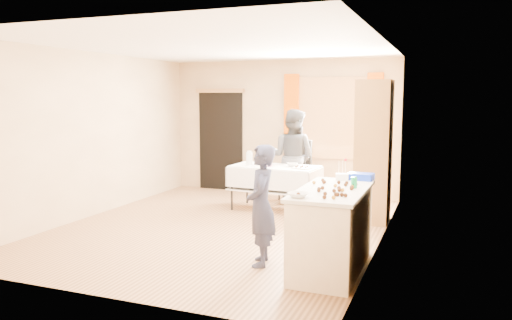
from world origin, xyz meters
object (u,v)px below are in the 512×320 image
at_px(woman, 293,157).
at_px(girl, 261,205).
at_px(party_table, 275,184).
at_px(cabinet, 373,152).
at_px(counter, 332,230).
at_px(chair, 295,182).

bearing_deg(woman, girl, 111.81).
bearing_deg(party_table, girl, -70.47).
xyz_separation_m(cabinet, party_table, (-1.64, 0.20, -0.63)).
xyz_separation_m(girl, woman, (-0.63, 3.29, 0.15)).
relative_size(counter, girl, 1.08).
height_order(chair, girl, girl).
bearing_deg(chair, party_table, -71.70).
relative_size(cabinet, woman, 1.28).
bearing_deg(girl, chair, 173.86).
bearing_deg(counter, girl, -172.15).
bearing_deg(counter, cabinet, 87.56).
relative_size(cabinet, counter, 1.45).
distance_m(counter, woman, 3.50).
xyz_separation_m(counter, girl, (-0.79, -0.11, 0.23)).
xyz_separation_m(counter, woman, (-1.42, 3.18, 0.39)).
distance_m(party_table, woman, 0.75).
distance_m(counter, chair, 3.78).
xyz_separation_m(counter, chair, (-1.46, 3.48, -0.12)).
distance_m(cabinet, woman, 1.75).
bearing_deg(cabinet, party_table, 173.16).
height_order(cabinet, party_table, cabinet).
xyz_separation_m(chair, girl, (0.67, -3.59, 0.36)).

